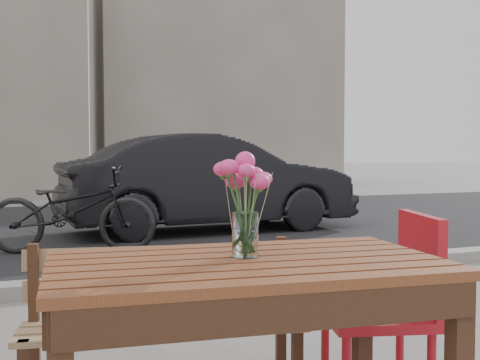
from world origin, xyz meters
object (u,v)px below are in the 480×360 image
at_px(main_table, 247,299).
at_px(red_chair, 394,300).
at_px(parked_car, 209,183).
at_px(main_vase, 245,192).
at_px(bicycle, 72,210).

height_order(main_table, red_chair, red_chair).
bearing_deg(main_table, parked_car, 78.54).
relative_size(main_table, main_vase, 3.79).
relative_size(main_table, bicycle, 0.73).
relative_size(main_table, red_chair, 1.53).
distance_m(red_chair, main_vase, 1.00).
relative_size(main_table, parked_car, 0.33).
xyz_separation_m(main_vase, bicycle, (-0.12, 5.07, -0.54)).
xyz_separation_m(main_table, red_chair, (0.82, 0.32, -0.16)).
bearing_deg(main_vase, parked_car, 73.19).
bearing_deg(bicycle, parked_car, -39.16).
bearing_deg(red_chair, main_table, -53.64).
relative_size(red_chair, parked_car, 0.21).
distance_m(main_table, main_vase, 0.37).
bearing_deg(main_table, bicycle, 96.55).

